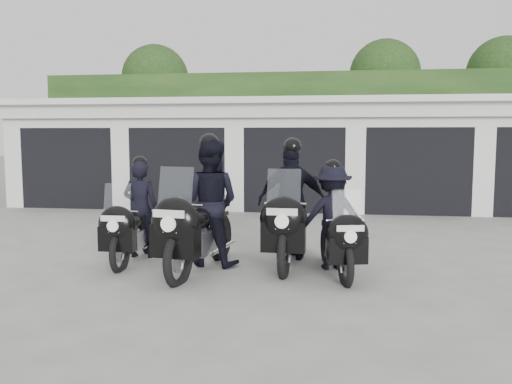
# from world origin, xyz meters

# --- Properties ---
(ground) EXTENTS (80.00, 80.00, 0.00)m
(ground) POSITION_xyz_m (0.00, 0.00, 0.00)
(ground) COLOR #999A95
(ground) RESTS_ON ground
(garage_block) EXTENTS (16.40, 6.80, 2.96)m
(garage_block) POSITION_xyz_m (-0.00, 8.06, 1.42)
(garage_block) COLOR silver
(garage_block) RESTS_ON ground
(background_vegetation) EXTENTS (20.00, 3.90, 5.80)m
(background_vegetation) POSITION_xyz_m (0.37, 12.92, 2.77)
(background_vegetation) COLOR #183312
(background_vegetation) RESTS_ON ground
(police_bike_a) EXTENTS (0.58, 1.98, 1.72)m
(police_bike_a) POSITION_xyz_m (-2.13, -0.25, 0.68)
(police_bike_a) COLOR black
(police_bike_a) RESTS_ON ground
(police_bike_b) EXTENTS (1.09, 2.39, 2.10)m
(police_bike_b) POSITION_xyz_m (-0.92, -0.57, 0.88)
(police_bike_b) COLOR black
(police_bike_b) RESTS_ON ground
(police_bike_c) EXTENTS (1.12, 2.33, 2.03)m
(police_bike_c) POSITION_xyz_m (0.34, 0.02, 0.86)
(police_bike_c) COLOR black
(police_bike_c) RESTS_ON ground
(police_bike_d) EXTENTS (1.11, 1.93, 1.70)m
(police_bike_d) POSITION_xyz_m (1.02, -0.47, 0.72)
(police_bike_d) COLOR black
(police_bike_d) RESTS_ON ground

